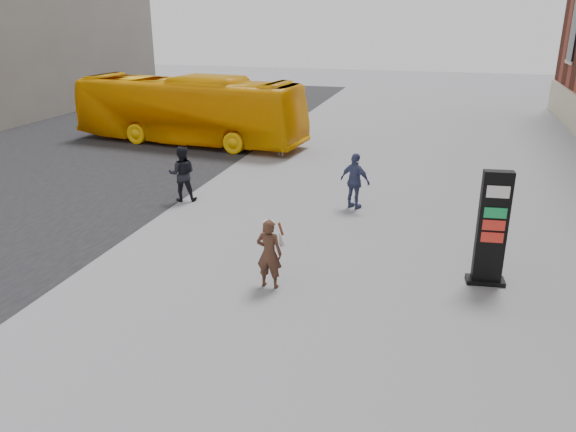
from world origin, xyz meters
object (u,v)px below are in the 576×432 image
(pedestrian_b, at_px, (282,138))
(pedestrian_c, at_px, (355,181))
(bus, at_px, (188,110))
(pedestrian_a, at_px, (182,174))
(woman, at_px, (269,253))
(info_pylon, at_px, (492,229))

(pedestrian_b, height_order, pedestrian_c, pedestrian_c)
(bus, height_order, pedestrian_a, bus)
(woman, distance_m, pedestrian_a, 6.82)
(pedestrian_a, height_order, pedestrian_b, pedestrian_a)
(bus, xyz_separation_m, pedestrian_a, (3.46, -7.94, -0.65))
(bus, distance_m, pedestrian_c, 11.52)
(woman, bearing_deg, pedestrian_c, -97.00)
(info_pylon, bearing_deg, pedestrian_c, 124.86)
(info_pylon, xyz_separation_m, bus, (-12.66, 11.54, 0.23))
(pedestrian_a, xyz_separation_m, pedestrian_b, (1.41, 6.62, -0.12))
(info_pylon, relative_size, pedestrian_a, 1.46)
(pedestrian_c, bearing_deg, woman, 103.81)
(bus, xyz_separation_m, pedestrian_c, (8.95, -7.21, -0.67))
(woman, relative_size, pedestrian_b, 1.03)
(info_pylon, xyz_separation_m, pedestrian_a, (-9.20, 3.60, -0.41))
(pedestrian_b, bearing_deg, pedestrian_c, 135.18)
(info_pylon, height_order, bus, bus)
(info_pylon, height_order, pedestrian_a, info_pylon)
(pedestrian_c, bearing_deg, bus, -15.75)
(woman, bearing_deg, info_pylon, -160.02)
(info_pylon, distance_m, pedestrian_a, 9.89)
(woman, distance_m, pedestrian_c, 5.89)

